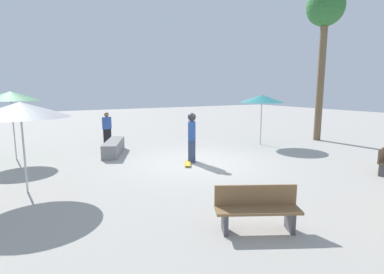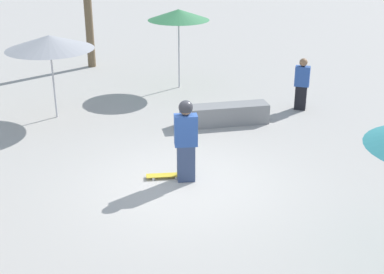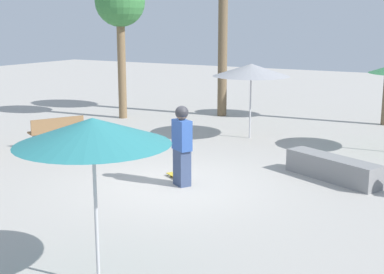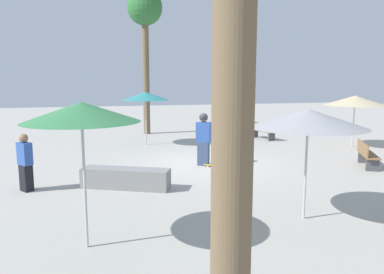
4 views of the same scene
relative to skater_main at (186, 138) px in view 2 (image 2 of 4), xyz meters
The scene contains 7 objects.
ground_plane 1.00m from the skater_main, 52.60° to the right, with size 60.00×60.00×0.00m, color #ADA8A0.
skater_main is the anchor object (origin of this frame).
skateboard 1.04m from the skater_main, 137.04° to the right, with size 0.57×0.79×0.07m.
concrete_ledge 3.61m from the skater_main, 127.11° to the left, with size 1.51×2.44×0.55m.
shade_umbrella_green 6.94m from the skater_main, 146.43° to the left, with size 1.99×1.99×2.58m.
shade_umbrella_grey 5.54m from the skater_main, behind, with size 2.40×2.40×2.35m.
bystander_watching 5.69m from the skater_main, 107.92° to the left, with size 0.48×0.44×1.54m.
Camera 2 is at (8.37, -5.88, 5.33)m, focal length 50.00 mm.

